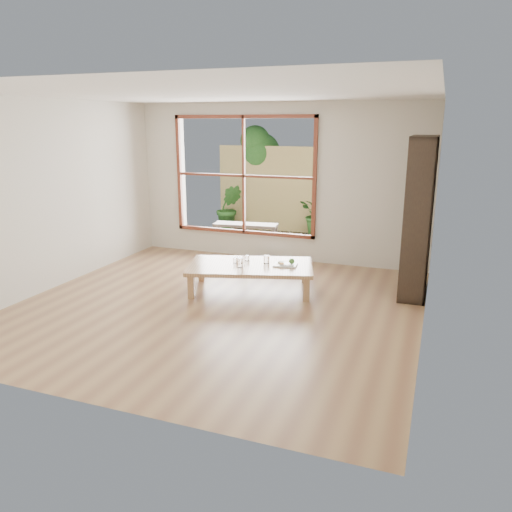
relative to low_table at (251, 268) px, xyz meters
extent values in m
plane|color=#A07C50|center=(-0.18, -0.71, -0.33)|extent=(5.00, 5.00, 0.00)
cube|color=tan|center=(0.00, 0.00, 0.02)|extent=(1.90, 1.40, 0.05)
cube|color=tan|center=(-0.62, -0.59, -0.17)|extent=(0.11, 0.11, 0.32)
cube|color=tan|center=(-0.84, 0.16, -0.17)|extent=(0.11, 0.11, 0.32)
cube|color=tan|center=(0.84, -0.16, -0.17)|extent=(0.11, 0.11, 0.32)
cube|color=tan|center=(0.62, 0.59, -0.17)|extent=(0.11, 0.11, 0.32)
cube|color=white|center=(-0.18, 1.28, -0.29)|extent=(0.71, 0.71, 0.08)
cube|color=#30251A|center=(2.14, 0.65, 0.73)|extent=(0.34, 0.95, 2.11)
cylinder|color=silver|center=(-0.08, -0.18, 0.11)|extent=(0.07, 0.07, 0.14)
cylinder|color=silver|center=(0.19, 0.13, 0.10)|extent=(0.08, 0.08, 0.11)
cylinder|color=silver|center=(-0.12, 0.17, 0.08)|extent=(0.06, 0.06, 0.08)
cylinder|color=silver|center=(-0.23, 0.00, 0.09)|extent=(0.07, 0.07, 0.08)
cube|color=white|center=(0.46, 0.12, 0.05)|extent=(0.34, 0.26, 0.02)
sphere|color=#447F32|center=(0.54, 0.16, 0.10)|extent=(0.08, 0.08, 0.08)
cube|color=orange|center=(0.43, 0.07, 0.08)|extent=(0.06, 0.05, 0.03)
cube|color=beige|center=(0.39, 0.15, 0.08)|extent=(0.07, 0.06, 0.02)
cylinder|color=silver|center=(0.50, 0.05, 0.07)|extent=(0.18, 0.04, 0.01)
cube|color=#342E26|center=(-0.78, 2.85, -0.33)|extent=(2.80, 2.00, 0.05)
cube|color=#30251A|center=(-1.06, 2.49, 0.06)|extent=(1.25, 0.51, 0.05)
cube|color=#30251A|center=(-1.60, 2.28, -0.14)|extent=(0.07, 0.07, 0.33)
cube|color=#30251A|center=(-1.64, 2.55, -0.14)|extent=(0.07, 0.07, 0.33)
cube|color=#30251A|center=(-0.48, 2.43, -0.14)|extent=(0.07, 0.07, 0.33)
cube|color=#30251A|center=(-0.52, 2.70, -0.14)|extent=(0.07, 0.07, 0.33)
cube|color=tan|center=(-0.78, 3.85, 0.57)|extent=(2.80, 0.06, 1.80)
imported|color=#29551F|center=(0.19, 3.49, 0.19)|extent=(1.03, 0.94, 0.98)
imported|color=#29551F|center=(-1.82, 3.47, 0.19)|extent=(0.66, 0.61, 0.98)
cylinder|color=#4C3D2D|center=(-1.48, 4.15, 0.47)|extent=(0.14, 0.14, 1.60)
sphere|color=#29551F|center=(-1.36, 4.15, 1.32)|extent=(0.84, 0.84, 0.84)
sphere|color=#29551F|center=(-1.63, 4.23, 1.12)|extent=(0.70, 0.70, 0.70)
sphere|color=#29551F|center=(-1.45, 4.05, 1.57)|extent=(0.64, 0.64, 0.64)
camera|label=1|loc=(2.38, -6.20, 1.95)|focal=35.00mm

